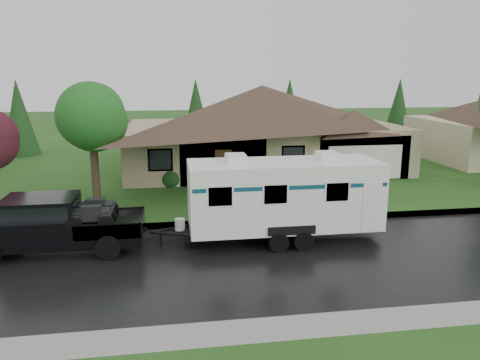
# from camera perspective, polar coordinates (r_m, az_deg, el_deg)

# --- Properties ---
(ground) EXTENTS (140.00, 140.00, 0.00)m
(ground) POSITION_cam_1_polar(r_m,az_deg,el_deg) (19.05, 4.96, -7.19)
(ground) COLOR #244C18
(ground) RESTS_ON ground
(road) EXTENTS (140.00, 8.00, 0.01)m
(road) POSITION_cam_1_polar(r_m,az_deg,el_deg) (17.24, 6.54, -9.41)
(road) COLOR black
(road) RESTS_ON ground
(curb) EXTENTS (140.00, 0.50, 0.15)m
(curb) POSITION_cam_1_polar(r_m,az_deg,el_deg) (21.10, 3.53, -4.95)
(curb) COLOR gray
(curb) RESTS_ON ground
(lawn) EXTENTS (140.00, 26.00, 0.15)m
(lawn) POSITION_cam_1_polar(r_m,az_deg,el_deg) (33.29, -1.09, 1.68)
(lawn) COLOR #244C18
(lawn) RESTS_ON ground
(house_main) EXTENTS (19.44, 10.80, 6.90)m
(house_main) POSITION_cam_1_polar(r_m,az_deg,el_deg) (32.04, 3.27, 7.58)
(house_main) COLOR tan
(house_main) RESTS_ON lawn
(tree_left_green) EXTENTS (3.57, 3.57, 5.91)m
(tree_left_green) POSITION_cam_1_polar(r_m,az_deg,el_deg) (24.74, -17.63, 6.99)
(tree_left_green) COLOR #382B1E
(tree_left_green) RESTS_ON lawn
(shrub_row) EXTENTS (13.60, 1.00, 1.00)m
(shrub_row) POSITION_cam_1_polar(r_m,az_deg,el_deg) (28.03, 4.51, 0.72)
(shrub_row) COLOR #143814
(shrub_row) RESTS_ON lawn
(pickup_truck) EXTENTS (6.38, 2.42, 2.13)m
(pickup_truck) POSITION_cam_1_polar(r_m,az_deg,el_deg) (18.65, -22.09, -4.87)
(pickup_truck) COLOR black
(pickup_truck) RESTS_ON ground
(travel_trailer) EXTENTS (7.87, 2.76, 3.53)m
(travel_trailer) POSITION_cam_1_polar(r_m,az_deg,el_deg) (18.44, 5.38, -1.78)
(travel_trailer) COLOR white
(travel_trailer) RESTS_ON ground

